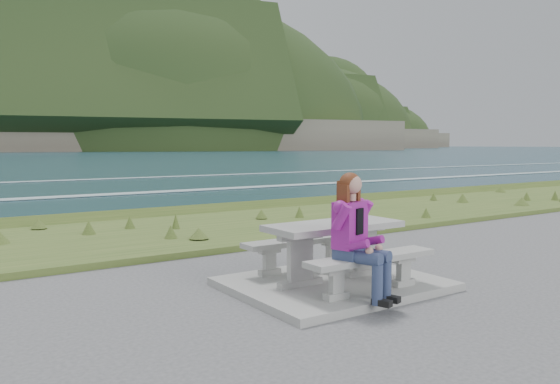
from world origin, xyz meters
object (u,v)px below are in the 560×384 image
(bench_landward, at_px, (372,263))
(seated_woman, at_px, (361,253))
(picnic_table, at_px, (334,236))
(bench_seaward, at_px, (302,245))

(bench_landward, height_order, seated_woman, seated_woman)
(seated_woman, bearing_deg, picnic_table, 53.91)
(picnic_table, height_order, bench_landward, picnic_table)
(picnic_table, relative_size, bench_landward, 1.00)
(bench_landward, relative_size, seated_woman, 1.25)
(bench_seaward, bearing_deg, picnic_table, -90.00)
(bench_seaward, distance_m, seated_woman, 1.57)
(picnic_table, xyz_separation_m, bench_landward, (0.00, -0.70, -0.23))
(picnic_table, height_order, bench_seaward, picnic_table)
(bench_landward, bearing_deg, picnic_table, 90.00)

